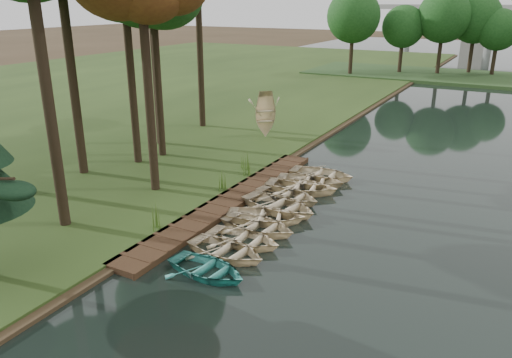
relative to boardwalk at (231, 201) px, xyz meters
The scene contains 20 objects.
ground 1.61m from the boardwalk, ahead, with size 300.00×300.00×0.00m, color #3D2F1D.
boardwalk is the anchor object (origin of this frame).
peninsula 50.91m from the boardwalk, 79.13° to the left, with size 50.00×14.00×0.45m, color #29451E.
far_trees 50.78m from the boardwalk, 82.86° to the left, with size 45.60×5.60×8.80m.
building_b 145.16m from the boardwalk, 91.34° to the left, with size 8.00×8.00×12.00m, color #A5A5A0.
rowboat_0 7.04m from the boardwalk, 65.78° to the right, with size 2.30×3.22×0.67m, color teal.
rowboat_1 5.59m from the boardwalk, 60.49° to the right, with size 2.42×3.39×0.70m, color beige.
rowboat_2 4.63m from the boardwalk, 52.14° to the right, with size 2.33×3.26×0.67m, color beige.
rowboat_3 3.58m from the boardwalk, 39.00° to the right, with size 2.49×3.48×0.72m, color beige.
rowboat_4 2.90m from the boardwalk, 25.06° to the right, with size 2.56×3.59×0.74m, color beige.
rowboat_5 2.63m from the boardwalk, ahead, with size 2.82×3.95×0.82m, color beige.
rowboat_6 2.89m from the boardwalk, 33.95° to the left, with size 2.48×3.47×0.72m, color beige.
rowboat_7 3.94m from the boardwalk, 50.22° to the left, with size 2.72×3.81×0.79m, color beige.
rowboat_8 4.86m from the boardwalk, 57.91° to the left, with size 2.61×3.66×0.76m, color beige.
rowboat_9 6.12m from the boardwalk, 64.06° to the left, with size 2.60×3.64×0.75m, color beige.
stored_rowboat 12.02m from the boardwalk, 109.60° to the left, with size 2.37×3.32×0.69m, color beige.
reeds_0 4.79m from the boardwalk, 102.20° to the right, with size 0.60×0.60×1.14m, color #3F661E.
reeds_1 1.38m from the boardwalk, 144.25° to the left, with size 0.60×0.60×0.96m, color #3F661E.
reeds_2 4.70m from the boardwalk, 110.90° to the left, with size 0.60×0.60×0.91m, color #3F661E.
reeds_3 3.53m from the boardwalk, 106.67° to the left, with size 0.60×0.60×0.86m, color #3F661E.
Camera 1 is at (10.60, -19.73, 9.62)m, focal length 35.00 mm.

